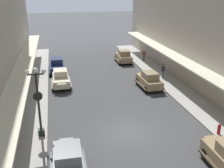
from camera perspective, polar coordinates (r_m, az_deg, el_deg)
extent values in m
plane|color=#424244|center=(20.56, 3.64, -10.39)|extent=(200.00, 200.00, 0.00)
cube|color=#A8A59E|center=(20.05, -17.95, -12.06)|extent=(3.00, 60.00, 0.15)
cube|color=#A8A59E|center=(23.51, 21.68, -7.54)|extent=(3.00, 60.00, 0.15)
cube|color=beige|center=(18.79, -20.72, -4.54)|extent=(1.80, 54.00, 0.16)
cube|color=#19234C|center=(34.68, -11.61, 3.49)|extent=(1.75, 3.92, 0.80)
cube|color=#19234C|center=(34.72, -11.71, 4.79)|extent=(1.46, 1.72, 0.70)
cube|color=#8C9EA8|center=(34.72, -11.71, 4.79)|extent=(1.39, 1.68, 0.42)
cube|color=#19234C|center=(32.63, -11.48, 2.54)|extent=(0.94, 0.37, 0.52)
cube|color=black|center=(34.80, -10.01, 3.11)|extent=(0.28, 3.51, 0.12)
cube|color=black|center=(34.77, -13.14, 2.86)|extent=(0.28, 3.51, 0.12)
cylinder|color=black|center=(33.52, -10.10, 2.29)|extent=(0.23, 0.68, 0.68)
cylinder|color=black|center=(33.49, -12.86, 2.08)|extent=(0.23, 0.68, 0.68)
cylinder|color=black|center=(36.13, -10.37, 3.58)|extent=(0.23, 0.68, 0.68)
cylinder|color=black|center=(36.10, -12.93, 3.38)|extent=(0.23, 0.68, 0.68)
cube|color=#997F5B|center=(19.34, 20.23, -11.14)|extent=(0.94, 0.38, 0.52)
cube|color=#4C3F2D|center=(17.60, 20.96, -16.05)|extent=(0.30, 3.51, 0.12)
cylinder|color=black|center=(18.64, 19.09, -13.88)|extent=(0.23, 0.68, 0.68)
cube|color=slate|center=(16.43, -9.31, -16.31)|extent=(1.76, 3.93, 0.80)
cube|color=slate|center=(15.79, -9.42, -14.65)|extent=(1.47, 1.72, 0.70)
cube|color=#8C9EA8|center=(15.79, -9.42, -14.65)|extent=(1.39, 1.69, 0.42)
cube|color=slate|center=(18.16, -9.64, -12.23)|extent=(0.94, 0.38, 0.52)
cube|color=#393A3D|center=(16.65, -5.83, -16.93)|extent=(0.30, 3.51, 0.12)
cylinder|color=black|center=(17.79, -12.13, -14.93)|extent=(0.23, 0.68, 0.68)
cylinder|color=black|center=(17.79, -6.77, -14.56)|extent=(0.23, 0.68, 0.68)
cube|color=beige|center=(29.88, -10.82, 0.85)|extent=(1.72, 3.91, 0.80)
cube|color=beige|center=(29.89, -10.93, 2.36)|extent=(1.45, 1.71, 0.70)
cube|color=#8C9EA8|center=(29.89, -10.93, 2.36)|extent=(1.38, 1.67, 0.42)
cube|color=beige|center=(27.86, -10.64, -0.47)|extent=(0.94, 0.36, 0.52)
cube|color=#6D6856|center=(30.02, -8.97, 0.40)|extent=(0.26, 3.51, 0.12)
cube|color=#6D6856|center=(29.99, -12.59, 0.13)|extent=(0.26, 3.51, 0.12)
cylinder|color=black|center=(28.76, -9.05, -0.66)|extent=(0.22, 0.68, 0.68)
cylinder|color=black|center=(28.73, -12.26, -0.90)|extent=(0.22, 0.68, 0.68)
cylinder|color=black|center=(31.33, -9.40, 1.07)|extent=(0.22, 0.68, 0.68)
cylinder|color=black|center=(31.30, -12.35, 0.85)|extent=(0.22, 0.68, 0.68)
cube|color=#997F5B|center=(29.21, 7.87, 0.57)|extent=(1.86, 3.97, 0.80)
cube|color=#997F5B|center=(28.76, 8.13, 1.82)|extent=(1.51, 1.76, 0.70)
cube|color=#8C9EA8|center=(28.76, 8.13, 1.82)|extent=(1.43, 1.72, 0.42)
cube|color=#997F5B|center=(31.07, 6.40, 1.93)|extent=(0.95, 0.40, 0.52)
cube|color=#4C3F2D|center=(28.99, 6.10, -0.18)|extent=(0.38, 3.52, 0.12)
cube|color=#4C3F2D|center=(29.68, 9.54, 0.14)|extent=(0.38, 3.52, 0.12)
cylinder|color=black|center=(30.26, 5.45, 0.57)|extent=(0.25, 0.69, 0.68)
cylinder|color=black|center=(30.83, 8.27, 0.82)|extent=(0.25, 0.69, 0.68)
cylinder|color=black|center=(27.88, 7.35, -1.25)|extent=(0.25, 0.69, 0.68)
cylinder|color=black|center=(28.50, 10.37, -0.94)|extent=(0.25, 0.69, 0.68)
cube|color=#997F5B|center=(38.87, 2.47, 5.68)|extent=(1.77, 3.93, 0.80)
cube|color=#997F5B|center=(38.45, 2.57, 6.67)|extent=(1.47, 1.73, 0.70)
cube|color=#8C9EA8|center=(38.45, 2.57, 6.67)|extent=(1.40, 1.69, 0.42)
cube|color=#997F5B|center=(40.86, 1.76, 6.48)|extent=(0.94, 0.38, 0.52)
cube|color=#4C3F2D|center=(38.74, 1.09, 5.16)|extent=(0.30, 3.51, 0.12)
cube|color=#4C3F2D|center=(39.18, 3.82, 5.29)|extent=(0.30, 3.51, 0.12)
cylinder|color=black|center=(40.08, 0.87, 5.55)|extent=(0.23, 0.68, 0.68)
cylinder|color=black|center=(40.44, 3.12, 5.66)|extent=(0.23, 0.68, 0.68)
cylinder|color=black|center=(37.51, 1.75, 4.52)|extent=(0.23, 0.68, 0.68)
cylinder|color=black|center=(37.89, 4.14, 4.64)|extent=(0.23, 0.68, 0.68)
cube|color=black|center=(20.50, -14.77, -9.88)|extent=(0.44, 0.44, 0.50)
cylinder|color=black|center=(19.46, -15.38, -3.86)|extent=(0.16, 0.16, 4.20)
cube|color=black|center=(18.74, -15.96, 2.02)|extent=(1.10, 0.10, 0.10)
sphere|color=white|center=(18.73, -17.69, 2.41)|extent=(0.32, 0.32, 0.32)
sphere|color=white|center=(18.65, -14.33, 2.67)|extent=(0.32, 0.32, 0.32)
sphere|color=white|center=(18.65, -16.04, 2.84)|extent=(0.36, 0.36, 0.36)
cylinder|color=black|center=(19.27, -15.51, -2.50)|extent=(0.64, 0.18, 0.64)
cylinder|color=silver|center=(19.36, -15.50, -2.39)|extent=(0.56, 0.02, 0.56)
cylinder|color=#B21E19|center=(21.44, 21.80, -9.03)|extent=(0.24, 0.24, 0.70)
sphere|color=#B21E19|center=(21.27, 21.93, -8.15)|extent=(0.20, 0.20, 0.20)
cylinder|color=#4C4238|center=(39.39, 6.77, 5.50)|extent=(0.24, 0.24, 0.85)
cube|color=maroon|center=(39.22, 6.82, 6.50)|extent=(0.36, 0.22, 0.56)
sphere|color=tan|center=(39.13, 6.84, 7.07)|extent=(0.22, 0.22, 0.22)
cylinder|color=#4C4238|center=(34.60, -17.39, 2.65)|extent=(0.24, 0.24, 0.85)
cube|color=#4C724C|center=(34.41, -17.51, 3.76)|extent=(0.36, 0.22, 0.56)
sphere|color=brown|center=(34.30, -17.58, 4.40)|extent=(0.22, 0.22, 0.22)
cylinder|color=slate|center=(32.27, 10.74, 1.99)|extent=(0.24, 0.24, 0.85)
cube|color=#26262D|center=(32.06, 10.82, 3.19)|extent=(0.36, 0.22, 0.56)
sphere|color=#9E7051|center=(31.95, 10.87, 3.88)|extent=(0.22, 0.22, 0.22)
cylinder|color=black|center=(31.92, 10.88, 4.08)|extent=(0.28, 0.28, 0.04)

